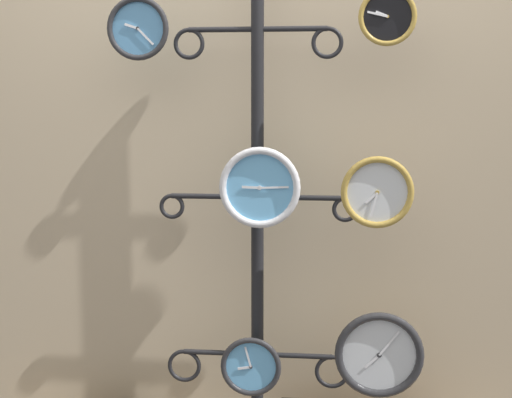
# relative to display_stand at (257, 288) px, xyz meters

# --- Properties ---
(shop_wall) EXTENTS (4.40, 0.04, 2.80)m
(shop_wall) POSITION_rel_display_stand_xyz_m (0.00, 0.16, 0.54)
(shop_wall) COLOR tan
(shop_wall) RESTS_ON ground_plane
(display_stand) EXTENTS (0.75, 0.36, 2.15)m
(display_stand) POSITION_rel_display_stand_xyz_m (0.00, 0.00, 0.00)
(display_stand) COLOR black
(display_stand) RESTS_ON ground_plane
(clock_top_left) EXTENTS (0.23, 0.04, 0.23)m
(clock_top_left) POSITION_rel_display_stand_xyz_m (-0.42, -0.08, 0.96)
(clock_top_left) COLOR #4C84B2
(clock_top_right) EXTENTS (0.20, 0.04, 0.20)m
(clock_top_right) POSITION_rel_display_stand_xyz_m (0.46, -0.09, 0.99)
(clock_top_right) COLOR black
(clock_middle_center) EXTENTS (0.29, 0.04, 0.29)m
(clock_middle_center) POSITION_rel_display_stand_xyz_m (0.02, -0.10, 0.40)
(clock_middle_center) COLOR #60A8DB
(clock_middle_right) EXTENTS (0.26, 0.04, 0.26)m
(clock_middle_right) POSITION_rel_display_stand_xyz_m (0.44, -0.10, 0.39)
(clock_middle_right) COLOR silver
(clock_bottom_center) EXTENTS (0.23, 0.04, 0.23)m
(clock_bottom_center) POSITION_rel_display_stand_xyz_m (-0.01, -0.10, -0.27)
(clock_bottom_center) COLOR #60A8DB
(clock_bottom_right) EXTENTS (0.33, 0.04, 0.33)m
(clock_bottom_right) POSITION_rel_display_stand_xyz_m (0.46, -0.08, -0.21)
(clock_bottom_right) COLOR silver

